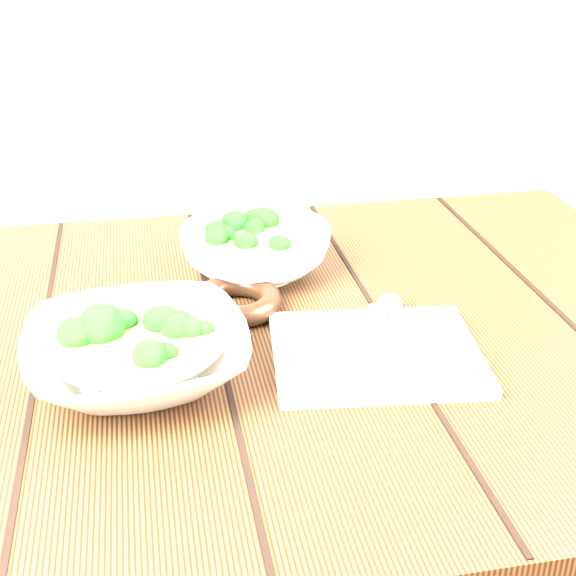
{
  "coord_description": "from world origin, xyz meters",
  "views": [
    {
      "loc": [
        -0.09,
        -0.81,
        1.21
      ],
      "look_at": [
        0.07,
        0.01,
        0.8
      ],
      "focal_mm": 50.0,
      "sensor_mm": 36.0,
      "label": 1
    }
  ],
  "objects_px": {
    "table": "(237,418)",
    "soup_bowl_back": "(256,248)",
    "trivet": "(236,301)",
    "napkin": "(376,353)",
    "soup_bowl_front": "(137,353)"
  },
  "relations": [
    {
      "from": "table",
      "to": "trivet",
      "type": "relative_size",
      "value": 10.56
    },
    {
      "from": "trivet",
      "to": "napkin",
      "type": "relative_size",
      "value": 0.5
    },
    {
      "from": "table",
      "to": "soup_bowl_front",
      "type": "xyz_separation_m",
      "value": [
        -0.11,
        -0.08,
        0.15
      ]
    },
    {
      "from": "table",
      "to": "soup_bowl_front",
      "type": "height_order",
      "value": "soup_bowl_front"
    },
    {
      "from": "table",
      "to": "soup_bowl_back",
      "type": "distance_m",
      "value": 0.23
    },
    {
      "from": "soup_bowl_back",
      "to": "trivet",
      "type": "xyz_separation_m",
      "value": [
        -0.04,
        -0.11,
        -0.02
      ]
    },
    {
      "from": "soup_bowl_front",
      "to": "napkin",
      "type": "xyz_separation_m",
      "value": [
        0.26,
        -0.01,
        -0.03
      ]
    },
    {
      "from": "table",
      "to": "trivet",
      "type": "height_order",
      "value": "trivet"
    },
    {
      "from": "trivet",
      "to": "napkin",
      "type": "bearing_deg",
      "value": -45.29
    },
    {
      "from": "soup_bowl_back",
      "to": "napkin",
      "type": "relative_size",
      "value": 0.98
    },
    {
      "from": "soup_bowl_back",
      "to": "trivet",
      "type": "relative_size",
      "value": 1.94
    },
    {
      "from": "soup_bowl_back",
      "to": "soup_bowl_front",
      "type": "bearing_deg",
      "value": -124.19
    },
    {
      "from": "soup_bowl_back",
      "to": "trivet",
      "type": "distance_m",
      "value": 0.12
    },
    {
      "from": "soup_bowl_front",
      "to": "trivet",
      "type": "distance_m",
      "value": 0.18
    },
    {
      "from": "table",
      "to": "trivet",
      "type": "distance_m",
      "value": 0.15
    }
  ]
}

